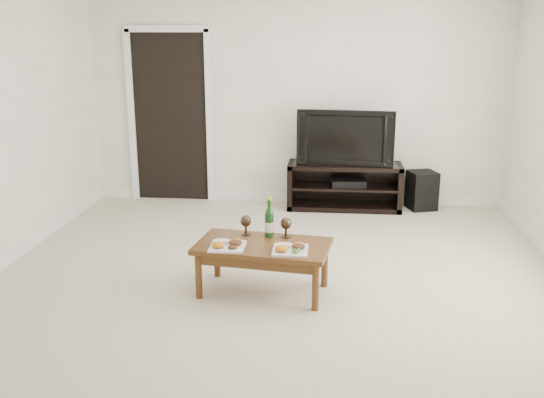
{
  "coord_description": "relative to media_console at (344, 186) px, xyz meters",
  "views": [
    {
      "loc": [
        0.41,
        -4.57,
        2.08
      ],
      "look_at": [
        -0.06,
        0.34,
        0.7
      ],
      "focal_mm": 40.0,
      "sensor_mm": 36.0,
      "label": 1
    }
  ],
  "objects": [
    {
      "name": "goblet_left",
      "position": [
        -0.87,
        -2.29,
        0.23
      ],
      "size": [
        0.09,
        0.09,
        0.17
      ],
      "primitive_type": null,
      "color": "#35281D",
      "rests_on": "coffee_table"
    },
    {
      "name": "television",
      "position": [
        0.0,
        0.0,
        0.6
      ],
      "size": [
        1.13,
        0.25,
        0.65
      ],
      "primitive_type": "imported",
      "rotation": [
        0.0,
        0.0,
        -0.09
      ],
      "color": "black",
      "rests_on": "media_console"
    },
    {
      "name": "coffee_table",
      "position": [
        -0.7,
        -2.5,
        -0.07
      ],
      "size": [
        1.13,
        0.72,
        0.42
      ],
      "primitive_type": "cube",
      "rotation": [
        0.0,
        0.0,
        -0.14
      ],
      "color": "#523416",
      "rests_on": "ground"
    },
    {
      "name": "media_console",
      "position": [
        0.0,
        0.0,
        0.0
      ],
      "size": [
        1.35,
        0.45,
        0.55
      ],
      "primitive_type": "cube",
      "color": "black",
      "rests_on": "ground"
    },
    {
      "name": "plate_right",
      "position": [
        -0.47,
        -2.65,
        0.18
      ],
      "size": [
        0.27,
        0.27,
        0.07
      ],
      "primitive_type": "cube",
      "color": "white",
      "rests_on": "coffee_table"
    },
    {
      "name": "floor",
      "position": [
        -0.6,
        -2.5,
        -0.28
      ],
      "size": [
        5.5,
        5.5,
        0.0
      ],
      "primitive_type": "plane",
      "color": "beige",
      "rests_on": "ground"
    },
    {
      "name": "goblet_right",
      "position": [
        -0.53,
        -2.32,
        0.23
      ],
      "size": [
        0.09,
        0.09,
        0.17
      ],
      "primitive_type": null,
      "color": "#35281D",
      "rests_on": "coffee_table"
    },
    {
      "name": "av_receiver",
      "position": [
        0.04,
        -0.01,
        0.05
      ],
      "size": [
        0.43,
        0.33,
        0.08
      ],
      "primitive_type": "cube",
      "rotation": [
        0.0,
        0.0,
        0.09
      ],
      "color": "black",
      "rests_on": "media_console"
    },
    {
      "name": "plate_left",
      "position": [
        -0.97,
        -2.61,
        0.18
      ],
      "size": [
        0.27,
        0.27,
        0.07
      ],
      "primitive_type": "cube",
      "color": "white",
      "rests_on": "coffee_table"
    },
    {
      "name": "back_wall",
      "position": [
        -0.6,
        0.27,
        1.02
      ],
      "size": [
        5.0,
        0.04,
        2.6
      ],
      "primitive_type": "cube",
      "color": "white",
      "rests_on": "ground"
    },
    {
      "name": "doorway",
      "position": [
        -2.15,
        0.24,
        0.75
      ],
      "size": [
        0.9,
        0.02,
        2.05
      ],
      "primitive_type": "cube",
      "color": "black",
      "rests_on": "ground"
    },
    {
      "name": "subwoofer",
      "position": [
        0.92,
        0.07,
        -0.05
      ],
      "size": [
        0.38,
        0.38,
        0.46
      ],
      "primitive_type": "cube",
      "rotation": [
        0.0,
        0.0,
        0.3
      ],
      "color": "black",
      "rests_on": "ground"
    },
    {
      "name": "wine_bottle",
      "position": [
        -0.67,
        -2.32,
        0.32
      ],
      "size": [
        0.07,
        0.07,
        0.35
      ],
      "primitive_type": "cylinder",
      "color": "#103C13",
      "rests_on": "coffee_table"
    }
  ]
}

